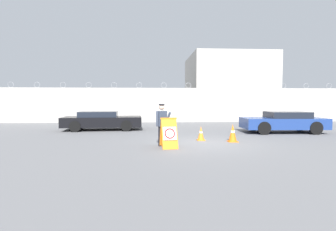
{
  "coord_description": "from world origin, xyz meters",
  "views": [
    {
      "loc": [
        -2.11,
        -10.92,
        1.81
      ],
      "look_at": [
        -1.31,
        1.51,
        1.1
      ],
      "focal_mm": 28.0,
      "sensor_mm": 36.0,
      "label": 1
    }
  ],
  "objects_px": {
    "security_guard": "(162,123)",
    "parked_car_far_side": "(284,122)",
    "traffic_cone_near": "(233,133)",
    "parked_car_front_coupe": "(102,120)",
    "traffic_cone_mid": "(201,133)",
    "barricade_sign": "(169,133)"
  },
  "relations": [
    {
      "from": "traffic_cone_near",
      "to": "barricade_sign",
      "type": "bearing_deg",
      "value": -155.76
    },
    {
      "from": "traffic_cone_mid",
      "to": "parked_car_far_side",
      "type": "distance_m",
      "value": 5.78
    },
    {
      "from": "security_guard",
      "to": "parked_car_far_side",
      "type": "height_order",
      "value": "security_guard"
    },
    {
      "from": "traffic_cone_near",
      "to": "parked_car_front_coupe",
      "type": "xyz_separation_m",
      "value": [
        -6.6,
        5.08,
        0.21
      ]
    },
    {
      "from": "barricade_sign",
      "to": "traffic_cone_mid",
      "type": "height_order",
      "value": "barricade_sign"
    },
    {
      "from": "barricade_sign",
      "to": "parked_car_front_coupe",
      "type": "relative_size",
      "value": 0.24
    },
    {
      "from": "traffic_cone_mid",
      "to": "parked_car_front_coupe",
      "type": "height_order",
      "value": "parked_car_front_coupe"
    },
    {
      "from": "security_guard",
      "to": "traffic_cone_near",
      "type": "bearing_deg",
      "value": -29.99
    },
    {
      "from": "security_guard",
      "to": "parked_car_far_side",
      "type": "relative_size",
      "value": 0.37
    },
    {
      "from": "barricade_sign",
      "to": "security_guard",
      "type": "height_order",
      "value": "security_guard"
    },
    {
      "from": "security_guard",
      "to": "traffic_cone_mid",
      "type": "height_order",
      "value": "security_guard"
    },
    {
      "from": "parked_car_far_side",
      "to": "security_guard",
      "type": "bearing_deg",
      "value": 31.67
    },
    {
      "from": "security_guard",
      "to": "barricade_sign",
      "type": "bearing_deg",
      "value": -107.77
    },
    {
      "from": "traffic_cone_near",
      "to": "traffic_cone_mid",
      "type": "height_order",
      "value": "traffic_cone_near"
    },
    {
      "from": "security_guard",
      "to": "parked_car_front_coupe",
      "type": "bearing_deg",
      "value": 75.98
    },
    {
      "from": "barricade_sign",
      "to": "security_guard",
      "type": "distance_m",
      "value": 0.66
    },
    {
      "from": "security_guard",
      "to": "traffic_cone_mid",
      "type": "distance_m",
      "value": 2.34
    },
    {
      "from": "traffic_cone_mid",
      "to": "parked_car_far_side",
      "type": "bearing_deg",
      "value": 25.9
    },
    {
      "from": "security_guard",
      "to": "traffic_cone_mid",
      "type": "relative_size",
      "value": 2.63
    },
    {
      "from": "traffic_cone_near",
      "to": "parked_car_front_coupe",
      "type": "distance_m",
      "value": 8.33
    },
    {
      "from": "parked_car_front_coupe",
      "to": "traffic_cone_near",
      "type": "bearing_deg",
      "value": -41.67
    },
    {
      "from": "parked_car_front_coupe",
      "to": "parked_car_far_side",
      "type": "height_order",
      "value": "parked_car_far_side"
    }
  ]
}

